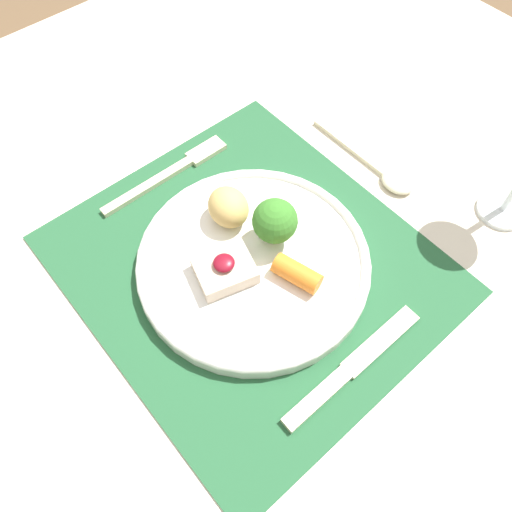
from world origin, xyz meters
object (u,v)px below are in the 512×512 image
Objects in this scene: spoon at (383,171)px; fork at (174,170)px; dinner_plate at (255,256)px; knife at (344,374)px.

fork is at bearing -132.03° from spoon.
dinner_plate reaches higher than fork.
dinner_plate is 0.22m from spoon.
dinner_plate is 0.17m from fork.
spoon is at bearing 89.23° from dinner_plate.
knife is (0.16, -0.02, -0.01)m from dinner_plate.
spoon reaches higher than fork.
knife is 0.28m from spoon.
fork is 0.27m from spoon.
fork is 0.33m from knife.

